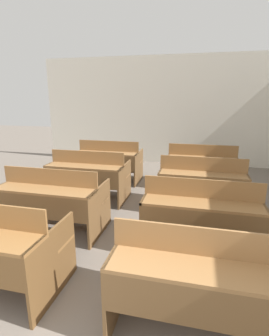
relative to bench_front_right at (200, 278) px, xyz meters
name	(u,v)px	position (x,y,z in m)	size (l,w,h in m)	color
wall_back	(162,111)	(-1.08, 5.49, 0.97)	(6.74, 0.06, 2.86)	white
bench_front_right	(200,278)	(0.00, 0.00, 0.00)	(1.33, 0.79, 0.89)	brown
bench_second_left	(53,199)	(-1.93, 1.17, 0.00)	(1.33, 0.79, 0.89)	brown
bench_second_right	(201,214)	(0.00, 1.17, 0.00)	(1.33, 0.79, 0.89)	brown
bench_third_left	(89,175)	(-1.93, 2.38, 0.00)	(1.33, 0.79, 0.89)	brown
bench_third_right	(202,183)	(0.02, 2.36, 0.00)	(1.33, 0.79, 0.89)	brown
bench_back_left	(109,160)	(-1.93, 3.52, 0.00)	(1.33, 0.79, 0.89)	brown
bench_back_right	(201,166)	(0.03, 3.51, 0.00)	(1.33, 0.79, 0.89)	brown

